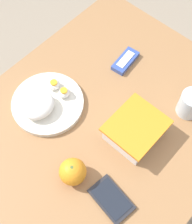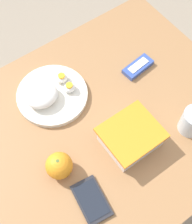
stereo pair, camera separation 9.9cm
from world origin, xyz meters
name	(u,v)px [view 1 (the left image)]	position (x,y,z in m)	size (l,w,h in m)	color
ground_plane	(97,187)	(0.00, 0.00, 0.00)	(10.00, 10.00, 0.00)	gray
table	(98,137)	(0.00, 0.00, 0.66)	(0.99, 0.76, 0.76)	#996B42
food_container	(135,131)	(-0.05, 0.11, 0.79)	(0.17, 0.15, 0.07)	white
orange_fruit	(73,172)	(0.17, 0.06, 0.80)	(0.08, 0.08, 0.08)	orange
rice_plate	(45,103)	(0.06, -0.17, 0.78)	(0.24, 0.24, 0.07)	silver
candy_bar	(125,61)	(-0.25, -0.10, 0.76)	(0.12, 0.06, 0.02)	#334C9E
cell_phone	(111,199)	(0.15, 0.19, 0.76)	(0.09, 0.14, 0.01)	#232328
drinking_glass	(190,104)	(-0.24, 0.18, 0.80)	(0.08, 0.08, 0.09)	silver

